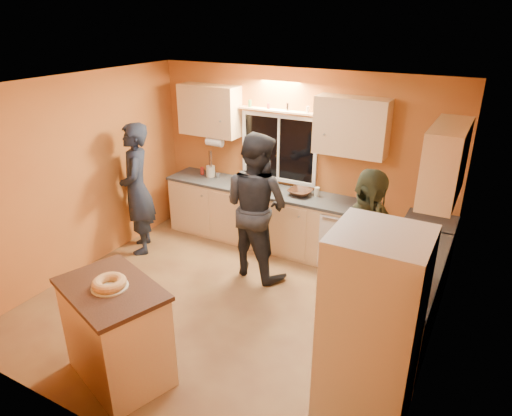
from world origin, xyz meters
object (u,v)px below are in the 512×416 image
Objects in this scene: person_left at (137,189)px; island at (117,332)px; person_center at (256,206)px; person_right at (362,258)px; refrigerator at (371,333)px.

island is at bearing -1.20° from person_left.
person_center is 1.02× the size of person_right.
refrigerator reaches higher than island.
person_right is (-0.39, 1.07, 0.06)m from refrigerator.
refrigerator is at bearing -138.97° from person_right.
island is 2.66m from person_left.
refrigerator is at bearing 151.52° from person_center.
person_left is 1.82m from person_center.
person_right is at bearing 61.98° from island.
person_right reaches higher than person_left.
refrigerator is at bearing 34.91° from island.
island is (-2.21, -0.63, -0.39)m from refrigerator.
person_center reaches higher than refrigerator.
person_right is (3.40, -0.39, 0.00)m from person_left.
refrigerator is 2.62m from person_center.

